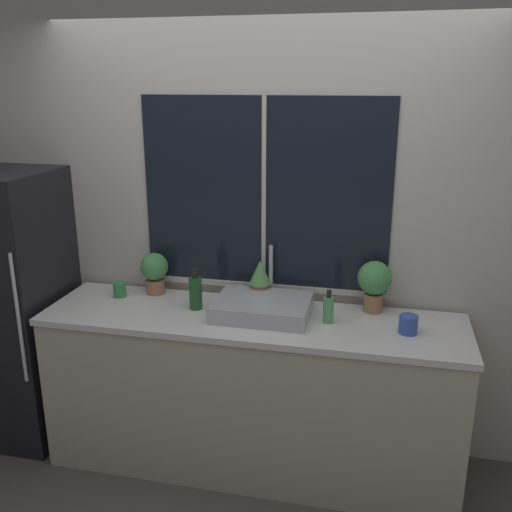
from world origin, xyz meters
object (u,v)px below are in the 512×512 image
at_px(potted_plant_center, 260,280).
at_px(potted_plant_right, 374,281).
at_px(potted_plant_left, 154,270).
at_px(soap_bottle, 328,309).
at_px(refrigerator, 10,306).
at_px(bottle_tall, 196,292).
at_px(sink, 263,307).
at_px(mug_blue, 408,324).
at_px(mug_green, 120,289).

height_order(potted_plant_center, potted_plant_right, potted_plant_right).
bearing_deg(potted_plant_left, soap_bottle, -10.95).
relative_size(potted_plant_center, potted_plant_right, 0.86).
bearing_deg(potted_plant_center, refrigerator, -173.26).
distance_m(potted_plant_right, bottle_tall, 1.00).
distance_m(sink, bottle_tall, 0.39).
height_order(refrigerator, mug_blue, refrigerator).
height_order(refrigerator, soap_bottle, refrigerator).
distance_m(potted_plant_left, bottle_tall, 0.37).
height_order(refrigerator, sink, refrigerator).
height_order(sink, mug_green, sink).
distance_m(soap_bottle, mug_blue, 0.42).
xyz_separation_m(potted_plant_center, bottle_tall, (-0.33, -0.18, -0.04)).
relative_size(sink, mug_blue, 5.44).
relative_size(potted_plant_left, potted_plant_center, 1.00).
relative_size(soap_bottle, bottle_tall, 0.77).
height_order(potted_plant_center, bottle_tall, potted_plant_center).
height_order(potted_plant_center, soap_bottle, potted_plant_center).
relative_size(mug_green, mug_blue, 0.94).
relative_size(potted_plant_center, mug_green, 2.82).
xyz_separation_m(potted_plant_right, bottle_tall, (-0.98, -0.18, -0.08)).
xyz_separation_m(refrigerator, potted_plant_right, (2.19, 0.18, 0.27)).
relative_size(potted_plant_left, soap_bottle, 1.37).
height_order(sink, mug_blue, sink).
distance_m(potted_plant_left, potted_plant_center, 0.65).
relative_size(refrigerator, sink, 3.25).
bearing_deg(bottle_tall, soap_bottle, -2.03).
xyz_separation_m(refrigerator, potted_plant_left, (0.89, 0.18, 0.24)).
bearing_deg(refrigerator, potted_plant_right, 4.76).
distance_m(sink, potted_plant_center, 0.21).
relative_size(bottle_tall, mug_green, 2.65).
xyz_separation_m(refrigerator, sink, (1.59, -0.00, 0.14)).
distance_m(mug_green, mug_blue, 1.67).
relative_size(sink, soap_bottle, 2.83).
xyz_separation_m(potted_plant_center, soap_bottle, (0.42, -0.21, -0.06)).
relative_size(refrigerator, soap_bottle, 9.17).
xyz_separation_m(sink, mug_blue, (0.77, -0.07, 0.00)).
relative_size(potted_plant_right, mug_blue, 3.07).
height_order(soap_bottle, mug_green, soap_bottle).
xyz_separation_m(potted_plant_left, mug_green, (-0.19, -0.10, -0.10)).
bearing_deg(potted_plant_center, bottle_tall, -151.32).
distance_m(potted_plant_left, potted_plant_right, 1.30).
relative_size(potted_plant_right, bottle_tall, 1.23).
height_order(sink, bottle_tall, sink).
bearing_deg(bottle_tall, sink, -0.47).
bearing_deg(mug_blue, potted_plant_center, 163.24).
distance_m(sink, potted_plant_left, 0.73).
bearing_deg(soap_bottle, sink, 176.31).
relative_size(soap_bottle, mug_blue, 1.92).
bearing_deg(bottle_tall, potted_plant_left, 150.53).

